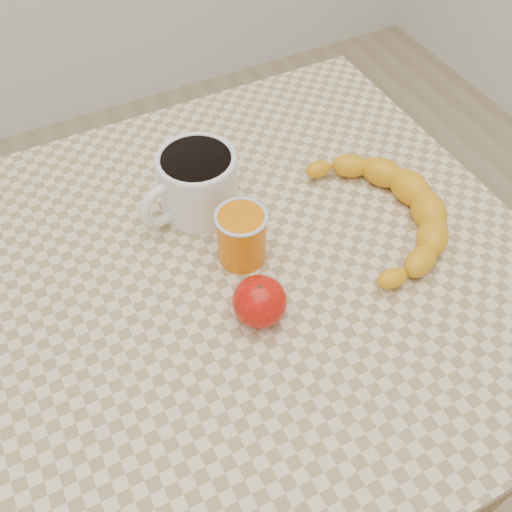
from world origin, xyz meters
name	(u,v)px	position (x,y,z in m)	size (l,w,h in m)	color
ground	(256,454)	(0.00, 0.00, 0.00)	(3.00, 3.00, 0.00)	tan
table	(256,299)	(0.00, 0.00, 0.66)	(0.80, 0.80, 0.75)	beige
coffee_mug	(196,181)	(-0.03, 0.14, 0.80)	(0.18, 0.14, 0.10)	white
orange_juice_glass	(242,236)	(-0.01, 0.02, 0.79)	(0.07, 0.07, 0.09)	orange
apple	(260,301)	(-0.03, -0.08, 0.78)	(0.08, 0.08, 0.07)	#920604
banana	(384,212)	(0.21, -0.01, 0.78)	(0.29, 0.36, 0.05)	gold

